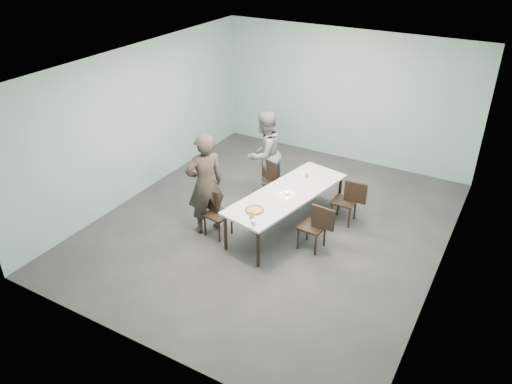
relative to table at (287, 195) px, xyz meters
The scene contains 16 objects.
ground 0.75m from the table, 169.95° to the right, with size 7.00×7.00×0.00m, color #333335.
room_shell 1.36m from the table, 169.95° to the right, with size 6.02×7.02×3.01m.
table is the anchor object (origin of this frame).
chair_near_left 1.32m from the table, 142.79° to the right, with size 0.64×0.47×0.87m.
chair_far_left 1.02m from the table, 131.73° to the left, with size 0.65×0.53×0.87m.
chair_near_right 0.84m from the table, 24.91° to the right, with size 0.62×0.45×0.87m.
chair_far_right 1.20m from the table, 39.44° to the left, with size 0.62×0.43×0.87m.
diner_near 1.48m from the table, 147.96° to the right, with size 0.69×0.46×1.91m, color black.
diner_far 1.41m from the table, 135.69° to the left, with size 0.86×0.67×1.78m, color slate.
pizza 0.86m from the table, 102.69° to the right, with size 0.34×0.34×0.04m.
side_plate 0.59m from the table, 90.41° to the right, with size 0.18×0.18×0.01m, color white.
beer_glass 1.09m from the table, 95.84° to the right, with size 0.08×0.08×0.15m, color gold.
water_tumbler 1.23m from the table, 89.51° to the right, with size 0.08×0.08×0.09m, color silver.
tealight 0.10m from the table, 62.05° to the right, with size 0.06×0.06×0.05m.
amber_tumbler 0.73m from the table, 85.81° to the left, with size 0.07×0.07×0.08m, color gold.
menu 0.85m from the table, 93.92° to the left, with size 0.30×0.22×0.01m, color silver.
Camera 1 is at (3.64, -6.99, 5.11)m, focal length 35.00 mm.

